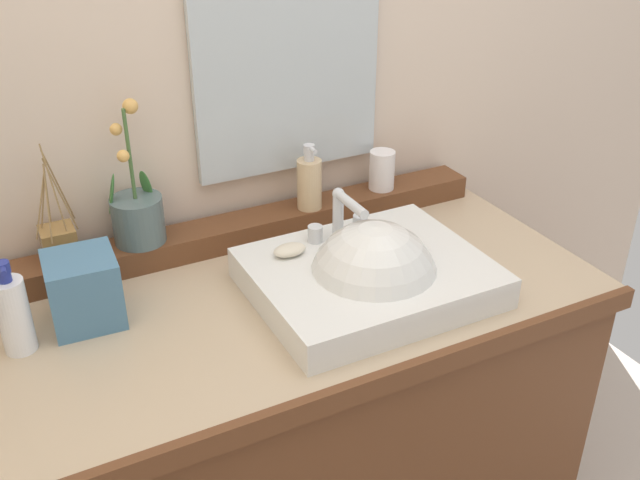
% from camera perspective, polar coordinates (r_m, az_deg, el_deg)
% --- Properties ---
extents(wall_back, '(2.90, 0.20, 2.69)m').
position_cam_1_polar(wall_back, '(1.68, -9.10, 17.90)').
color(wall_back, beige).
rests_on(wall_back, ground).
extents(vanity_cabinet, '(1.27, 0.63, 0.84)m').
position_cam_1_polar(vanity_cabinet, '(1.76, -2.05, -15.58)').
color(vanity_cabinet, brown).
rests_on(vanity_cabinet, ground).
extents(back_ledge, '(1.20, 0.09, 0.06)m').
position_cam_1_polar(back_ledge, '(1.69, -6.00, 0.83)').
color(back_ledge, brown).
rests_on(back_ledge, vanity_cabinet).
extents(sink_basin, '(0.47, 0.38, 0.29)m').
position_cam_1_polar(sink_basin, '(1.48, 4.04, -3.27)').
color(sink_basin, white).
rests_on(sink_basin, vanity_cabinet).
extents(soap_bar, '(0.07, 0.04, 0.02)m').
position_cam_1_polar(soap_bar, '(1.50, -2.40, -0.78)').
color(soap_bar, beige).
rests_on(soap_bar, sink_basin).
extents(potted_plant, '(0.12, 0.11, 0.31)m').
position_cam_1_polar(potted_plant, '(1.59, -14.17, 2.06)').
color(potted_plant, slate).
rests_on(potted_plant, back_ledge).
extents(soap_dispenser, '(0.06, 0.06, 0.16)m').
position_cam_1_polar(soap_dispenser, '(1.69, -0.84, 4.56)').
color(soap_dispenser, '#D9B889').
rests_on(soap_dispenser, back_ledge).
extents(tumbler_cup, '(0.06, 0.06, 0.10)m').
position_cam_1_polar(tumbler_cup, '(1.81, 4.88, 5.50)').
color(tumbler_cup, white).
rests_on(tumbler_cup, back_ledge).
extents(reed_diffuser, '(0.09, 0.10, 0.25)m').
position_cam_1_polar(reed_diffuser, '(1.59, -19.85, -0.09)').
color(reed_diffuser, olive).
rests_on(reed_diffuser, back_ledge).
extents(lotion_bottle, '(0.06, 0.06, 0.18)m').
position_cam_1_polar(lotion_bottle, '(1.41, -22.93, -5.36)').
color(lotion_bottle, white).
rests_on(lotion_bottle, vanity_cabinet).
extents(tissue_box, '(0.14, 0.14, 0.14)m').
position_cam_1_polar(tissue_box, '(1.45, -18.08, -3.73)').
color(tissue_box, teal).
rests_on(tissue_box, vanity_cabinet).
extents(mirror, '(0.45, 0.02, 0.45)m').
position_cam_1_polar(mirror, '(1.67, -2.51, 12.95)').
color(mirror, silver).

